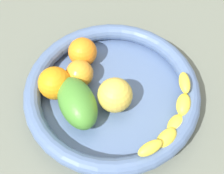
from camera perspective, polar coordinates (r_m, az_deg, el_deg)
name	(u,v)px	position (r cm, az deg, el deg)	size (l,w,h in cm)	color
kitchen_counter	(112,104)	(67.72, 0.00, -3.08)	(120.00, 120.00, 3.00)	#61685C
fruit_bowl	(112,93)	(63.95, 0.00, -1.09)	(35.81, 35.81, 5.61)	#4D6592
banana_draped_left	(174,120)	(59.38, 11.28, -6.00)	(8.38, 20.35, 5.72)	yellow
orange_front	(83,52)	(67.62, -5.41, 6.43)	(6.23, 6.23, 6.23)	orange
orange_mid_left	(55,83)	(63.23, -10.46, 0.72)	(6.72, 6.72, 6.72)	orange
orange_mid_right	(80,73)	(64.46, -5.97, 2.49)	(5.77, 5.77, 5.77)	orange
apple_yellow	(115,95)	(60.50, 0.55, -1.49)	(6.95, 6.95, 6.95)	gold
mango_green	(77,103)	(60.13, -6.38, -2.88)	(11.86, 7.00, 6.70)	#44862F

